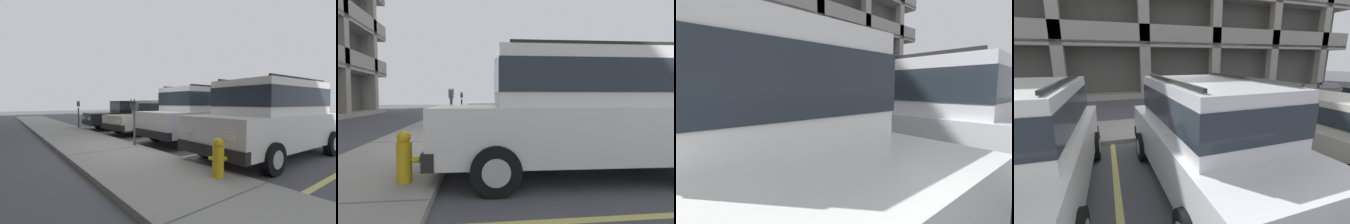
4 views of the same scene
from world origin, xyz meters
The scene contains 10 objects.
ground_plane centered at (0.00, 0.00, -0.05)m, with size 80.00×80.00×0.10m.
sidewalk centered at (0.00, 1.30, 0.06)m, with size 40.00×2.20×0.12m.
parking_stall_lines centered at (1.48, -1.40, 0.00)m, with size 11.93×4.80×0.01m.
silver_suv centered at (0.12, -2.47, 1.09)m, with size 2.12×4.83×2.03m.
red_sedan centered at (-2.82, -2.07, 1.09)m, with size 2.12×4.84×2.03m.
dark_hatchback centered at (3.19, -2.35, 0.82)m, with size 2.14×4.62×1.54m.
blue_coupe centered at (5.65, -2.20, 0.82)m, with size 2.01×4.57×1.54m.
parking_meter_near centered at (0.25, 0.35, 1.19)m, with size 0.35×0.12×1.43m.
parking_meter_far centered at (6.15, 0.39, 1.06)m, with size 0.15×0.12×1.42m.
fire_hydrant centered at (-3.33, 0.65, 0.46)m, with size 0.30×0.30×0.70m.
Camera 2 is at (-6.95, -0.32, 1.27)m, focal length 28.00 mm.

